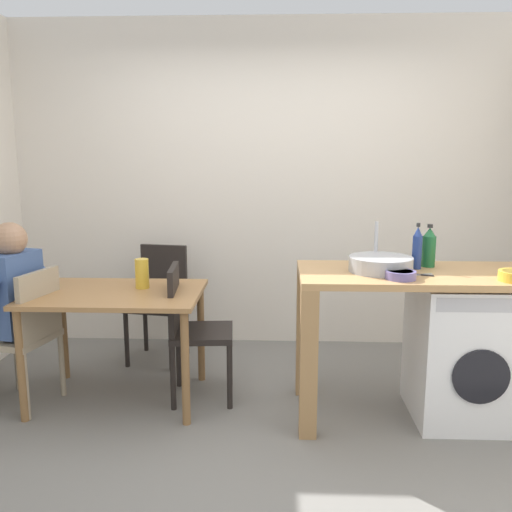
{
  "coord_description": "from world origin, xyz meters",
  "views": [
    {
      "loc": [
        0.1,
        -2.84,
        1.61
      ],
      "look_at": [
        -0.03,
        0.45,
        0.99
      ],
      "focal_mm": 37.92,
      "sensor_mm": 36.0,
      "label": 1
    }
  ],
  "objects": [
    {
      "name": "ground_plane",
      "position": [
        0.0,
        0.0,
        0.0
      ],
      "size": [
        5.46,
        5.46,
        0.0
      ],
      "primitive_type": "plane",
      "color": "slate"
    },
    {
      "name": "wall_back",
      "position": [
        0.0,
        1.75,
        1.35
      ],
      "size": [
        4.6,
        0.1,
        2.7
      ],
      "primitive_type": "cube",
      "color": "silver",
      "rests_on": "ground_plane"
    },
    {
      "name": "dining_table",
      "position": [
        -0.94,
        0.51,
        0.64
      ],
      "size": [
        1.1,
        0.76,
        0.74
      ],
      "color": "#9E7042",
      "rests_on": "ground_plane"
    },
    {
      "name": "chair_person_seat",
      "position": [
        -1.49,
        0.4,
        0.51
      ],
      "size": [
        0.48,
        0.48,
        0.9
      ],
      "rotation": [
        0.0,
        0.0,
        1.34
      ],
      "color": "gray",
      "rests_on": "ground_plane"
    },
    {
      "name": "chair_opposite",
      "position": [
        -0.47,
        0.56,
        0.51
      ],
      "size": [
        0.43,
        0.43,
        0.9
      ],
      "rotation": [
        0.0,
        0.0,
        -1.49
      ],
      "color": "black",
      "rests_on": "ground_plane"
    },
    {
      "name": "chair_spare_by_wall",
      "position": [
        -0.83,
        1.29,
        0.51
      ],
      "size": [
        0.46,
        0.46,
        0.9
      ],
      "rotation": [
        0.0,
        0.0,
        2.98
      ],
      "color": "black",
      "rests_on": "ground_plane"
    },
    {
      "name": "seated_person",
      "position": [
        -1.65,
        0.43,
        0.67
      ],
      "size": [
        0.54,
        0.54,
        1.2
      ],
      "rotation": [
        0.0,
        0.0,
        1.34
      ],
      "color": "#595651",
      "rests_on": "ground_plane"
    },
    {
      "name": "kitchen_counter",
      "position": [
        0.77,
        0.36,
        0.76
      ],
      "size": [
        1.5,
        0.68,
        0.92
      ],
      "color": "tan",
      "rests_on": "ground_plane"
    },
    {
      "name": "washing_machine",
      "position": [
        1.24,
        0.36,
        0.43
      ],
      "size": [
        0.6,
        0.61,
        0.86
      ],
      "color": "white",
      "rests_on": "ground_plane"
    },
    {
      "name": "sink_basin",
      "position": [
        0.72,
        0.36,
        0.97
      ],
      "size": [
        0.38,
        0.38,
        0.09
      ],
      "primitive_type": "cylinder",
      "color": "#9EA0A5",
      "rests_on": "kitchen_counter"
    },
    {
      "name": "tap",
      "position": [
        0.72,
        0.54,
        1.06
      ],
      "size": [
        0.02,
        0.02,
        0.28
      ],
      "primitive_type": "cylinder",
      "color": "#B2B2B7",
      "rests_on": "kitchen_counter"
    },
    {
      "name": "bottle_tall_green",
      "position": [
        0.95,
        0.45,
        1.05
      ],
      "size": [
        0.06,
        0.06,
        0.28
      ],
      "color": "navy",
      "rests_on": "kitchen_counter"
    },
    {
      "name": "bottle_squat_brown",
      "position": [
        1.04,
        0.52,
        1.04
      ],
      "size": [
        0.08,
        0.08,
        0.27
      ],
      "color": "#19592D",
      "rests_on": "kitchen_counter"
    },
    {
      "name": "mixing_bowl",
      "position": [
        0.79,
        0.16,
        0.95
      ],
      "size": [
        0.17,
        0.17,
        0.05
      ],
      "color": "slate",
      "rests_on": "kitchen_counter"
    },
    {
      "name": "vase",
      "position": [
        -0.79,
        0.61,
        0.84
      ],
      "size": [
        0.09,
        0.09,
        0.2
      ],
      "primitive_type": "cylinder",
      "color": "gold",
      "rests_on": "dining_table"
    },
    {
      "name": "scissors",
      "position": [
        0.93,
        0.26,
        0.92
      ],
      "size": [
        0.15,
        0.06,
        0.01
      ],
      "color": "#B2B2B7",
      "rests_on": "kitchen_counter"
    }
  ]
}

